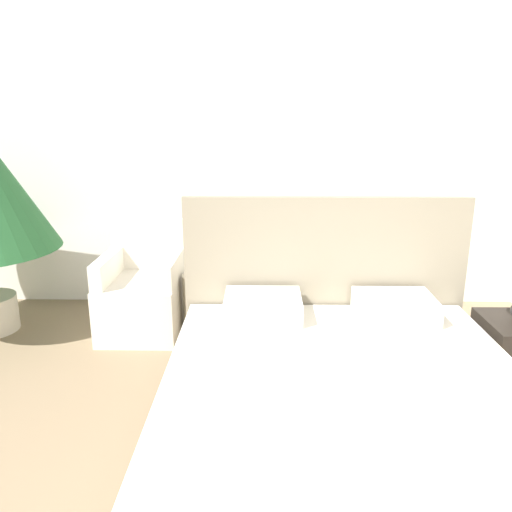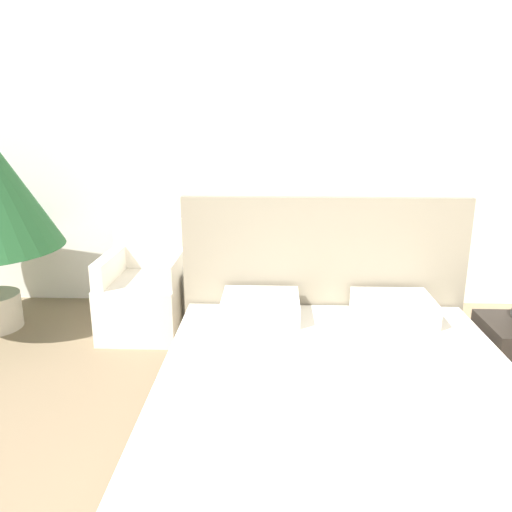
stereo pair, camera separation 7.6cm
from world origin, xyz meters
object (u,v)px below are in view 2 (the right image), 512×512
armchair_near_window_right (262,298)px  side_table (203,302)px  armchair_near_window_left (144,297)px  bed (338,420)px

armchair_near_window_right → side_table: armchair_near_window_right is taller
armchair_near_window_left → armchair_near_window_right: 0.99m
armchair_near_window_left → side_table: armchair_near_window_left is taller
armchair_near_window_right → side_table: 0.50m
bed → side_table: 1.97m
bed → side_table: size_ratio=4.29×
bed → armchair_near_window_right: 1.77m
bed → side_table: (-0.92, 1.74, -0.06)m
armchair_near_window_right → side_table: bearing=176.8°
bed → armchair_near_window_left: size_ratio=2.31×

